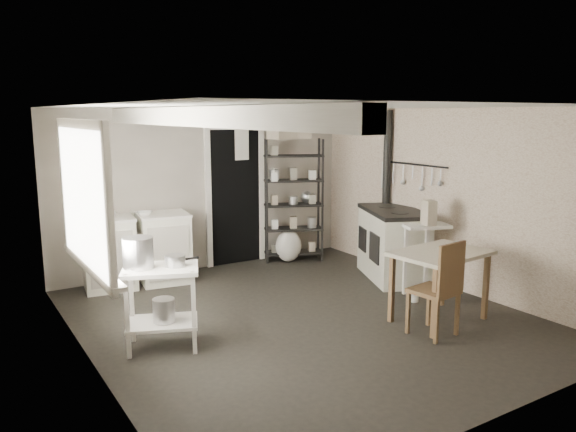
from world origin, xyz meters
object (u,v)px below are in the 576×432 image
shelf_rack (293,199)px  flour_sack (289,246)px  base_cabinets (137,251)px  chair (434,289)px  stockpot (138,253)px  work_table (439,287)px  stove (393,247)px  prep_table (162,308)px

shelf_rack → flour_sack: shelf_rack is taller
base_cabinets → chair: 3.85m
stockpot → work_table: 3.18m
base_cabinets → shelf_rack: shelf_rack is taller
chair → stove: bearing=51.7°
stove → prep_table: bearing=-147.8°
stove → flour_sack: 1.68m
flour_sack → prep_table: bearing=-143.1°
stove → work_table: 1.62m
shelf_rack → stove: bearing=-44.1°
flour_sack → chair: bearing=-95.2°
base_cabinets → shelf_rack: size_ratio=0.76×
stockpot → work_table: bearing=-18.5°
flour_sack → base_cabinets: bearing=178.3°
shelf_rack → chair: size_ratio=1.87×
stockpot → flour_sack: size_ratio=0.62×
work_table → shelf_rack: bearing=88.9°
base_cabinets → shelf_rack: (2.42, -0.02, 0.49)m
stockpot → base_cabinets: size_ratio=0.22×
shelf_rack → prep_table: bearing=-119.7°
base_cabinets → stove: bearing=-19.2°
shelf_rack → flour_sack: (-0.12, -0.05, -0.71)m
base_cabinets → work_table: 3.85m
base_cabinets → work_table: size_ratio=1.39×
shelf_rack → work_table: bearing=-67.2°
base_cabinets → work_table: base_cabinets is taller
stove → work_table: bearing=-91.9°
prep_table → shelf_rack: size_ratio=0.43×
prep_table → work_table: bearing=-18.0°
stockpot → shelf_rack: size_ratio=0.16×
prep_table → flour_sack: prep_table is taller
prep_table → base_cabinets: 2.17m
stove → work_table: (-0.68, -1.47, -0.06)m
base_cabinets → stove: base_cabinets is taller
prep_table → stove: stove is taller
chair → flour_sack: bearing=77.5°
work_table → chair: 0.44m
stockpot → stove: size_ratio=0.25×
base_cabinets → flour_sack: base_cabinets is taller
shelf_rack → stockpot: bearing=-122.4°
shelf_rack → chair: 3.32m
stockpot → shelf_rack: (3.03, 2.02, 0.01)m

